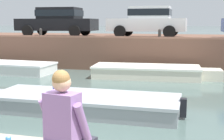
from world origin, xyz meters
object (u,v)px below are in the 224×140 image
(car_left_inner_white, at_px, (148,20))
(mooring_bollard_west, at_px, (41,32))
(motorboat_passing, at_px, (76,103))
(boat_moored_central_cream, at_px, (151,72))
(mooring_bollard_mid, at_px, (160,33))
(car_leftmost_black, at_px, (58,20))
(person_seated_right, at_px, (65,123))

(car_left_inner_white, bearing_deg, mooring_bollard_west, -165.39)
(motorboat_passing, xyz_separation_m, mooring_bollard_west, (-4.65, 7.15, 1.59))
(boat_moored_central_cream, bearing_deg, car_left_inner_white, 100.86)
(motorboat_passing, bearing_deg, boat_moored_central_cream, 76.91)
(mooring_bollard_west, height_order, mooring_bollard_mid, same)
(car_leftmost_black, xyz_separation_m, car_left_inner_white, (4.97, -0.00, -0.00))
(motorboat_passing, xyz_separation_m, car_leftmost_black, (-4.29, 8.55, 2.20))
(car_leftmost_black, distance_m, car_left_inner_white, 4.97)
(motorboat_passing, distance_m, car_leftmost_black, 9.81)
(car_leftmost_black, xyz_separation_m, mooring_bollard_mid, (5.71, -1.40, -0.61))
(boat_moored_central_cream, bearing_deg, mooring_bollard_mid, 84.97)
(motorboat_passing, relative_size, mooring_bollard_mid, 13.47)
(motorboat_passing, bearing_deg, mooring_bollard_mid, 78.76)
(car_leftmost_black, bearing_deg, person_seated_right, -65.70)
(boat_moored_central_cream, relative_size, motorboat_passing, 0.90)
(boat_moored_central_cream, xyz_separation_m, mooring_bollard_west, (-5.93, 1.67, 1.56))
(mooring_bollard_mid, bearing_deg, car_left_inner_white, 117.82)
(car_leftmost_black, distance_m, mooring_bollard_west, 1.57)
(car_left_inner_white, xyz_separation_m, person_seated_right, (0.91, -13.03, -1.18))
(boat_moored_central_cream, bearing_deg, motorboat_passing, -103.09)
(boat_moored_central_cream, distance_m, person_seated_right, 10.02)
(car_leftmost_black, distance_m, person_seated_right, 14.35)
(car_leftmost_black, relative_size, mooring_bollard_west, 9.73)
(car_leftmost_black, height_order, mooring_bollard_west, car_leftmost_black)
(boat_moored_central_cream, xyz_separation_m, person_seated_right, (0.33, -9.97, 0.99))
(car_leftmost_black, relative_size, car_left_inner_white, 1.09)
(mooring_bollard_mid, bearing_deg, mooring_bollard_west, 180.00)
(car_left_inner_white, bearing_deg, person_seated_right, -85.99)
(boat_moored_central_cream, xyz_separation_m, motorboat_passing, (-1.27, -5.48, -0.03))
(boat_moored_central_cream, relative_size, mooring_bollard_mid, 12.11)
(mooring_bollard_west, bearing_deg, car_left_inner_white, 14.61)
(mooring_bollard_west, bearing_deg, mooring_bollard_mid, 0.00)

